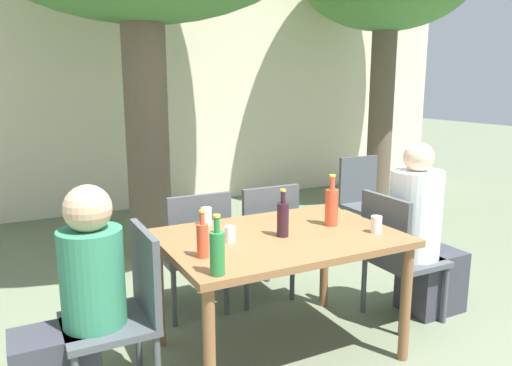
{
  "coord_description": "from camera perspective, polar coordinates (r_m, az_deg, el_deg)",
  "views": [
    {
      "loc": [
        -1.39,
        -2.39,
        1.62
      ],
      "look_at": [
        0.0,
        0.3,
        0.99
      ],
      "focal_mm": 35.0,
      "sensor_mm": 36.0,
      "label": 1
    }
  ],
  "objects": [
    {
      "name": "patio_chair_2",
      "position": [
        3.47,
        -7.02,
        -7.24
      ],
      "size": [
        0.44,
        0.44,
        0.89
      ],
      "rotation": [
        0.0,
        0.0,
        3.14
      ],
      "color": "#474C51",
      "rests_on": "ground_plane"
    },
    {
      "name": "cafe_building_wall",
      "position": [
        6.43,
        -15.02,
        9.35
      ],
      "size": [
        10.0,
        0.08,
        2.8
      ],
      "color": "beige",
      "rests_on": "ground_plane"
    },
    {
      "name": "dining_table_front",
      "position": [
        2.92,
        2.72,
        -7.46
      ],
      "size": [
        1.34,
        0.93,
        0.74
      ],
      "color": "brown",
      "rests_on": "ground_plane"
    },
    {
      "name": "ground_plane",
      "position": [
        3.2,
        2.6,
        -18.68
      ],
      "size": [
        30.0,
        30.0,
        0.0
      ],
      "primitive_type": "plane",
      "color": "#667056"
    },
    {
      "name": "drinking_glass_1",
      "position": [
        2.77,
        -3.0,
        -5.85
      ],
      "size": [
        0.06,
        0.06,
        0.09
      ],
      "color": "white",
      "rests_on": "dining_table_front"
    },
    {
      "name": "patio_chair_4",
      "position": [
        4.96,
        12.31,
        -1.65
      ],
      "size": [
        0.44,
        0.44,
        0.89
      ],
      "color": "#474C51",
      "rests_on": "ground_plane"
    },
    {
      "name": "soda_bottle_1",
      "position": [
        2.53,
        -6.13,
        -6.4
      ],
      "size": [
        0.06,
        0.06,
        0.25
      ],
      "color": "#DB4C2D",
      "rests_on": "dining_table_front"
    },
    {
      "name": "person_seated_1",
      "position": [
        3.63,
        18.44,
        -6.07
      ],
      "size": [
        0.57,
        0.35,
        1.22
      ],
      "rotation": [
        0.0,
        0.0,
        1.57
      ],
      "color": "#383842",
      "rests_on": "ground_plane"
    },
    {
      "name": "soda_bottle_2",
      "position": [
        3.08,
        8.63,
        -2.6
      ],
      "size": [
        0.08,
        0.08,
        0.32
      ],
      "color": "#DB4C2D",
      "rests_on": "dining_table_front"
    },
    {
      "name": "wine_bottle_3",
      "position": [
        2.84,
        3.02,
        -4.05
      ],
      "size": [
        0.07,
        0.07,
        0.28
      ],
      "color": "#331923",
      "rests_on": "dining_table_front"
    },
    {
      "name": "patio_chair_3",
      "position": [
        3.68,
        0.87,
        -6.05
      ],
      "size": [
        0.44,
        0.44,
        0.89
      ],
      "rotation": [
        0.0,
        0.0,
        3.14
      ],
      "color": "#474C51",
      "rests_on": "ground_plane"
    },
    {
      "name": "person_seated_0",
      "position": [
        2.65,
        -19.95,
        -13.87
      ],
      "size": [
        0.55,
        0.31,
        1.14
      ],
      "rotation": [
        0.0,
        0.0,
        -1.57
      ],
      "color": "#383842",
      "rests_on": "ground_plane"
    },
    {
      "name": "drinking_glass_0",
      "position": [
        3.08,
        -5.7,
        -3.81
      ],
      "size": [
        0.07,
        0.07,
        0.11
      ],
      "color": "silver",
      "rests_on": "dining_table_front"
    },
    {
      "name": "drinking_glass_2",
      "position": [
        3.0,
        13.59,
        -4.63
      ],
      "size": [
        0.06,
        0.06,
        0.1
      ],
      "color": "silver",
      "rests_on": "dining_table_front"
    },
    {
      "name": "patio_chair_0",
      "position": [
        2.68,
        -14.74,
        -13.4
      ],
      "size": [
        0.44,
        0.44,
        0.89
      ],
      "rotation": [
        0.0,
        0.0,
        -1.57
      ],
      "color": "#474C51",
      "rests_on": "ground_plane"
    },
    {
      "name": "green_bottle_0",
      "position": [
        2.3,
        -4.45,
        -7.83
      ],
      "size": [
        0.07,
        0.07,
        0.28
      ],
      "color": "#287A38",
      "rests_on": "dining_table_front"
    },
    {
      "name": "patio_chair_1",
      "position": [
        3.49,
        15.73,
        -7.47
      ],
      "size": [
        0.44,
        0.44,
        0.89
      ],
      "rotation": [
        0.0,
        0.0,
        1.57
      ],
      "color": "#474C51",
      "rests_on": "ground_plane"
    }
  ]
}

